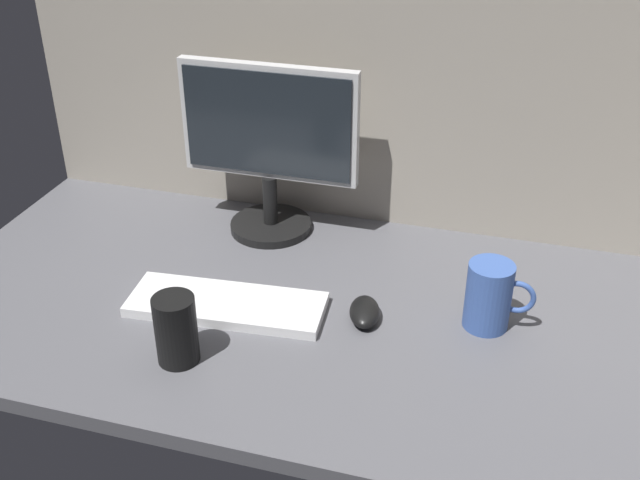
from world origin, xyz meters
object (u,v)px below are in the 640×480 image
(keyboard, at_px, (227,305))
(mouse, at_px, (365,312))
(monitor, at_px, (269,143))
(mug_ceramic_blue, at_px, (490,296))
(mug_black_travel, at_px, (176,330))

(keyboard, height_order, mouse, mouse)
(monitor, relative_size, mouse, 4.00)
(keyboard, bearing_deg, mug_ceramic_blue, 5.39)
(keyboard, distance_m, mug_ceramic_blue, 0.49)
(mug_ceramic_blue, distance_m, mug_black_travel, 0.56)
(keyboard, relative_size, mouse, 3.85)
(monitor, bearing_deg, keyboard, -86.23)
(mug_ceramic_blue, bearing_deg, keyboard, -169.90)
(keyboard, bearing_deg, monitor, 89.06)
(mug_black_travel, bearing_deg, mouse, 35.62)
(monitor, bearing_deg, mouse, -45.12)
(mouse, xyz_separation_m, mug_ceramic_blue, (0.22, 0.04, 0.05))
(monitor, xyz_separation_m, mug_ceramic_blue, (0.50, -0.24, -0.14))
(monitor, height_order, mug_ceramic_blue, monitor)
(monitor, xyz_separation_m, mouse, (0.28, -0.28, -0.19))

